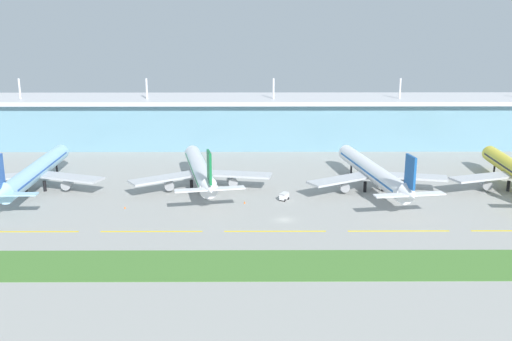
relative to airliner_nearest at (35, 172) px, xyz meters
The scene contains 13 objects.
ground_plane 88.64m from the airliner_nearest, 20.41° to the right, with size 600.00×600.00×0.00m, color #9E9E99.
terminal_building 110.10m from the airliner_nearest, 41.12° to the left, with size 288.00×34.00×31.27m.
airliner_nearest is the anchor object (origin of this frame).
airliner_near_middle 55.72m from the airliner_nearest, ahead, with size 47.85×61.51×18.90m.
airliner_far_middle 114.43m from the airliner_nearest, ahead, with size 48.23×67.71×18.90m.
taxiway_stripe_west 42.42m from the airliner_nearest, 73.57° to the right, with size 28.00×0.70×0.04m, color yellow.
taxiway_stripe_mid_west 61.33m from the airliner_nearest, 41.25° to the right, with size 28.00×0.70×0.04m, color yellow.
taxiway_stripe_centre 89.65m from the airliner_nearest, 26.73° to the right, with size 28.00×0.70×0.04m, color yellow.
taxiway_stripe_mid_east 120.92m from the airliner_nearest, 19.45° to the right, with size 28.00×0.70×0.04m, color yellow.
grass_verge 104.23m from the airliner_nearest, 37.20° to the right, with size 300.00×18.00×0.10m, color #477A33.
baggage_cart 84.80m from the airliner_nearest, ahead, with size 3.43×4.02×2.48m.
safety_cone_left_wingtip 72.95m from the airliner_nearest, 12.07° to the right, with size 0.56×0.56×0.70m, color orange.
safety_cone_nose_front 40.18m from the airliner_nearest, 30.37° to the right, with size 0.56×0.56×0.70m, color orange.
Camera 1 is at (-9.07, -159.51, 56.57)m, focal length 40.76 mm.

